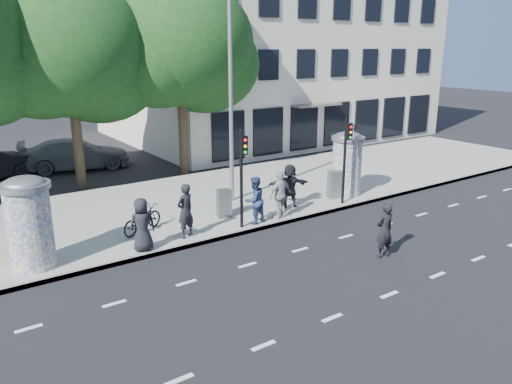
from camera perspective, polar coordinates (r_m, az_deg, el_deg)
ground at (r=14.93m, az=8.54°, el=-8.28°), size 120.00×120.00×0.00m
sidewalk at (r=20.61m, az=-5.81°, el=-0.95°), size 40.00×8.00×0.15m
curb at (r=17.43m, az=0.55°, el=-4.13°), size 40.00×0.10×0.16m
lane_dash_near at (r=13.59m, az=14.99°, el=-11.27°), size 32.00×0.12×0.01m
lane_dash_far at (r=15.88m, az=5.07°, el=-6.59°), size 32.00×0.12×0.01m
ad_column_left at (r=15.17m, az=-24.52°, el=-2.99°), size 1.36×1.36×2.65m
ad_column_right at (r=21.11m, az=10.35°, el=3.39°), size 1.36×1.36×2.65m
traffic_pole_near at (r=16.67m, az=-1.59°, el=2.65°), size 0.22×0.31×3.40m
traffic_pole_far at (r=19.64m, az=10.24°, el=4.50°), size 0.22×0.31×3.40m
street_lamp at (r=19.39m, az=-2.82°, el=12.25°), size 0.25×0.93×8.00m
tree_near_left at (r=23.24m, az=-20.68°, el=15.08°), size 6.80×6.80×8.97m
tree_center at (r=24.63m, az=-8.74°, el=16.49°), size 7.00×7.00×9.30m
building at (r=36.68m, az=1.06°, el=16.08°), size 20.30×15.85×12.00m
ped_a at (r=15.49m, az=-12.90°, el=-3.67°), size 0.86×0.60×1.66m
ped_b at (r=16.29m, az=-8.09°, el=-2.14°), size 0.76×0.61×1.81m
ped_c at (r=17.43m, az=-0.17°, el=-0.94°), size 0.91×0.76×1.68m
ped_e at (r=17.96m, az=2.80°, el=-0.31°), size 1.10×0.73×1.76m
ped_f at (r=19.23m, az=3.86°, el=0.72°), size 1.68×1.13×1.71m
man_road at (r=15.50m, az=14.48°, el=-4.26°), size 0.66×0.46×1.72m
bicycle at (r=17.15m, az=-12.89°, el=-3.02°), size 1.30×1.84×0.92m
cabinet_left at (r=18.19m, az=-3.68°, el=-1.30°), size 0.57×0.47×1.04m
cabinet_right at (r=20.70m, az=9.03°, el=0.90°), size 0.66×0.56×1.16m
car_right at (r=27.61m, az=-19.92°, el=4.12°), size 3.26×5.75×1.57m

